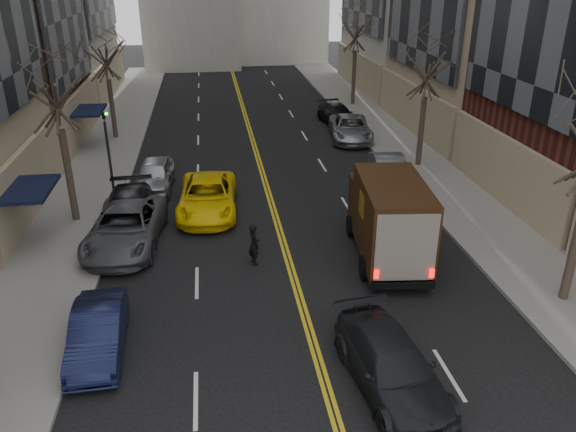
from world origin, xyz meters
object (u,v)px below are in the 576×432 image
at_px(taxi, 207,197).
at_px(ups_truck, 388,219).
at_px(pedestrian, 254,244).
at_px(observer_sedan, 392,366).

bearing_deg(taxi, ups_truck, -35.15).
bearing_deg(pedestrian, observer_sedan, -176.07).
bearing_deg(ups_truck, pedestrian, -176.56).
distance_m(ups_truck, taxi, 8.71).
bearing_deg(pedestrian, ups_truck, -111.05).
xyz_separation_m(observer_sedan, taxi, (-4.71, 12.51, 0.06)).
xyz_separation_m(taxi, pedestrian, (1.68, -5.15, 0.05)).
distance_m(observer_sedan, taxi, 13.37).
distance_m(observer_sedan, pedestrian, 7.96).
bearing_deg(pedestrian, taxi, -0.39).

